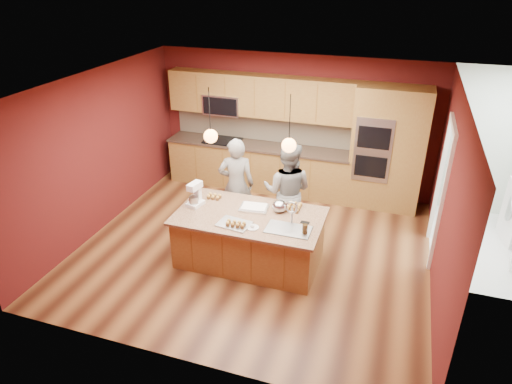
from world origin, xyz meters
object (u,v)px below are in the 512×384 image
(island, at_px, (250,238))
(person_right, at_px, (287,191))
(mixing_bowl, at_px, (279,206))
(person_left, at_px, (236,185))
(stand_mixer, at_px, (195,196))

(island, relative_size, person_right, 1.30)
(mixing_bowl, bearing_deg, person_left, 146.06)
(person_left, xyz_separation_m, person_right, (0.89, 0.00, 0.02))
(person_right, distance_m, stand_mixer, 1.51)
(person_left, distance_m, stand_mixer, 0.92)
(stand_mixer, bearing_deg, person_left, 77.91)
(mixing_bowl, bearing_deg, island, -146.62)
(island, xyz_separation_m, stand_mixer, (-0.92, 0.05, 0.56))
(person_left, xyz_separation_m, stand_mixer, (-0.37, -0.83, 0.15))
(stand_mixer, height_order, mixing_bowl, stand_mixer)
(island, relative_size, person_left, 1.33)
(island, distance_m, person_left, 1.11)
(person_right, xyz_separation_m, mixing_bowl, (0.04, -0.63, 0.05))
(person_right, distance_m, mixing_bowl, 0.63)
(person_left, distance_m, mixing_bowl, 1.12)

